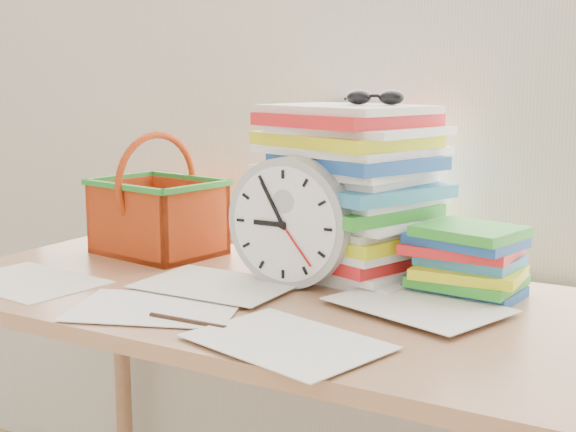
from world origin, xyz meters
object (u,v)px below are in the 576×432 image
Objects in this scene: desk at (263,329)px; paper_stack at (353,191)px; book_stack at (466,261)px; basket at (158,195)px; clock at (291,222)px.

paper_stack is at bearing 68.58° from desk.
basket is at bearing -179.55° from book_stack.
book_stack is at bearing 18.38° from clock.
paper_stack is 1.27× the size of basket.
book_stack is 0.84× the size of basket.
desk is at bearing -111.42° from paper_stack.
paper_stack is 1.51× the size of book_stack.
basket is (-0.49, -0.05, -0.04)m from paper_stack.
basket reaches higher than book_stack.
desk is 5.31× the size of clock.
book_stack is 0.76m from basket.
basket is (-0.75, -0.01, 0.07)m from book_stack.
clock is at bearing 70.23° from desk.
paper_stack is 0.49m from basket.
paper_stack is at bearing 14.96° from basket.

